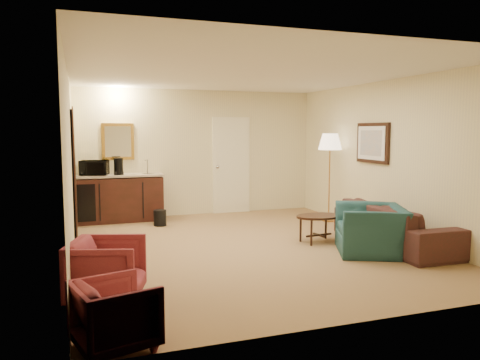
% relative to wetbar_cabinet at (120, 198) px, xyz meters
% --- Properties ---
extents(ground, '(6.00, 6.00, 0.00)m').
position_rel_wetbar_cabinet_xyz_m(ground, '(1.65, -2.72, -0.46)').
color(ground, '#8C6647').
rests_on(ground, ground).
extents(room_walls, '(5.02, 6.01, 2.61)m').
position_rel_wetbar_cabinet_xyz_m(room_walls, '(1.55, -1.95, 1.26)').
color(room_walls, beige).
rests_on(room_walls, ground).
extents(wetbar_cabinet, '(1.64, 0.58, 0.92)m').
position_rel_wetbar_cabinet_xyz_m(wetbar_cabinet, '(0.00, 0.00, 0.00)').
color(wetbar_cabinet, '#3A1712').
rests_on(wetbar_cabinet, ground).
extents(sofa, '(0.71, 2.24, 0.87)m').
position_rel_wetbar_cabinet_xyz_m(sofa, '(3.80, -3.42, -0.03)').
color(sofa, black).
rests_on(sofa, ground).
extents(teal_armchair, '(1.05, 1.24, 0.92)m').
position_rel_wetbar_cabinet_xyz_m(teal_armchair, '(3.23, -3.62, -0.00)').
color(teal_armchair, '#1D454A').
rests_on(teal_armchair, ground).
extents(rose_chair_near, '(0.84, 0.87, 0.73)m').
position_rel_wetbar_cabinet_xyz_m(rose_chair_near, '(-0.50, -4.40, -0.10)').
color(rose_chair_near, maroon).
rests_on(rose_chair_near, ground).
extents(rose_chair_far, '(0.71, 0.73, 0.62)m').
position_rel_wetbar_cabinet_xyz_m(rose_chair_far, '(-0.50, -5.52, -0.15)').
color(rose_chair_far, maroon).
rests_on(rose_chair_far, ground).
extents(coffee_table, '(0.81, 0.59, 0.43)m').
position_rel_wetbar_cabinet_xyz_m(coffee_table, '(2.83, -2.80, -0.24)').
color(coffee_table, black).
rests_on(coffee_table, ground).
extents(floor_lamp, '(0.54, 0.54, 1.72)m').
position_rel_wetbar_cabinet_xyz_m(floor_lamp, '(3.85, -1.32, 0.40)').
color(floor_lamp, '#B07B3A').
rests_on(floor_lamp, ground).
extents(waste_bin, '(0.28, 0.28, 0.29)m').
position_rel_wetbar_cabinet_xyz_m(waste_bin, '(0.65, -0.70, -0.31)').
color(waste_bin, black).
rests_on(waste_bin, ground).
extents(microwave, '(0.56, 0.40, 0.34)m').
position_rel_wetbar_cabinet_xyz_m(microwave, '(-0.47, -0.02, 0.63)').
color(microwave, black).
rests_on(microwave, wetbar_cabinet).
extents(coffee_maker, '(0.21, 0.21, 0.32)m').
position_rel_wetbar_cabinet_xyz_m(coffee_maker, '(-0.03, -0.09, 0.62)').
color(coffee_maker, black).
rests_on(coffee_maker, wetbar_cabinet).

